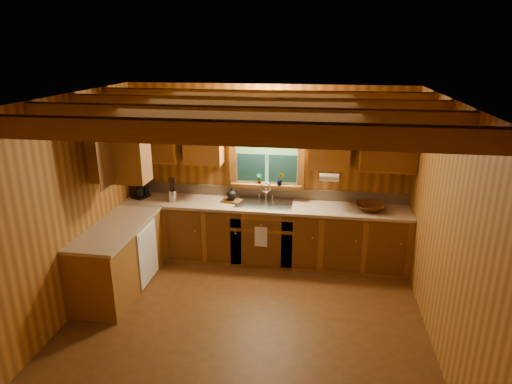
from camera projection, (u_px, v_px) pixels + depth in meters
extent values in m
plane|color=#593515|center=(246.00, 320.00, 5.24)|extent=(4.20, 4.20, 0.00)
plane|color=brown|center=(244.00, 99.00, 4.42)|extent=(4.20, 4.20, 0.00)
plane|color=brown|center=(267.00, 172.00, 6.61)|extent=(4.20, 0.00, 4.20)
plane|color=brown|center=(197.00, 321.00, 3.05)|extent=(4.20, 0.00, 4.20)
plane|color=brown|center=(69.00, 209.00, 5.13)|extent=(0.00, 3.80, 3.80)
plane|color=brown|center=(445.00, 231.00, 4.53)|extent=(0.00, 3.80, 3.80)
cube|color=brown|center=(216.00, 132.00, 3.33)|extent=(4.20, 0.14, 0.18)
cube|color=brown|center=(236.00, 116.00, 4.08)|extent=(4.20, 0.14, 0.18)
cube|color=brown|center=(250.00, 105.00, 4.83)|extent=(4.20, 0.14, 0.18)
cube|color=brown|center=(261.00, 97.00, 5.57)|extent=(4.20, 0.14, 0.18)
cube|color=brown|center=(264.00, 233.00, 6.60)|extent=(4.20, 0.62, 0.86)
cube|color=brown|center=(119.00, 259.00, 5.81)|extent=(0.62, 1.60, 0.86)
cube|color=tan|center=(264.00, 205.00, 6.45)|extent=(4.20, 0.66, 0.04)
cube|color=tan|center=(116.00, 228.00, 5.67)|extent=(0.64, 1.60, 0.04)
cube|color=tan|center=(267.00, 193.00, 6.70)|extent=(4.20, 0.02, 0.16)
cube|color=white|center=(148.00, 254.00, 5.95)|extent=(0.02, 0.60, 0.80)
cube|color=brown|center=(153.00, 136.00, 6.52)|extent=(0.78, 0.34, 0.78)
cube|color=brown|center=(204.00, 137.00, 6.41)|extent=(0.55, 0.34, 0.78)
cube|color=brown|center=(331.00, 141.00, 6.15)|extent=(0.55, 0.34, 0.78)
cube|color=brown|center=(388.00, 143.00, 6.03)|extent=(0.78, 0.34, 0.78)
cube|color=brown|center=(105.00, 151.00, 5.57)|extent=(0.34, 1.10, 0.78)
cube|color=brown|center=(267.00, 127.00, 6.35)|extent=(1.12, 0.08, 0.10)
cube|color=brown|center=(267.00, 186.00, 6.64)|extent=(1.12, 0.08, 0.10)
cube|color=brown|center=(233.00, 156.00, 6.57)|extent=(0.10, 0.08, 0.80)
cube|color=brown|center=(301.00, 158.00, 6.42)|extent=(0.10, 0.08, 0.80)
cube|color=#417531|center=(267.00, 156.00, 6.53)|extent=(0.92, 0.01, 0.80)
cube|color=#123234|center=(251.00, 167.00, 6.59)|extent=(0.42, 0.02, 0.42)
cube|color=#123234|center=(283.00, 169.00, 6.52)|extent=(0.42, 0.02, 0.42)
cylinder|color=black|center=(267.00, 155.00, 6.50)|extent=(0.92, 0.01, 0.01)
cube|color=brown|center=(266.00, 185.00, 6.59)|extent=(1.06, 0.14, 0.04)
cylinder|color=black|center=(267.00, 111.00, 6.28)|extent=(0.08, 0.03, 0.08)
cylinder|color=black|center=(260.00, 111.00, 6.23)|extent=(0.09, 0.17, 0.08)
cylinder|color=black|center=(274.00, 111.00, 6.21)|extent=(0.09, 0.17, 0.08)
sphere|color=#FFE0A5|center=(255.00, 116.00, 6.21)|extent=(0.13, 0.13, 0.13)
sphere|color=#FFE0A5|center=(277.00, 117.00, 6.16)|extent=(0.13, 0.13, 0.13)
cylinder|color=white|center=(329.00, 177.00, 6.11)|extent=(0.27, 0.11, 0.11)
cube|color=white|center=(261.00, 237.00, 6.26)|extent=(0.18, 0.01, 0.30)
cube|color=silver|center=(264.00, 204.00, 6.45)|extent=(0.82, 0.48, 0.02)
cube|color=#262628|center=(252.00, 207.00, 6.50)|extent=(0.34, 0.40, 0.14)
cube|color=#262628|center=(277.00, 208.00, 6.45)|extent=(0.34, 0.40, 0.14)
cylinder|color=silver|center=(266.00, 193.00, 6.59)|extent=(0.04, 0.04, 0.22)
torus|color=silver|center=(265.00, 187.00, 6.50)|extent=(0.16, 0.02, 0.16)
cube|color=black|center=(141.00, 196.00, 6.73)|extent=(0.20, 0.24, 0.03)
cube|color=black|center=(142.00, 184.00, 6.75)|extent=(0.20, 0.09, 0.33)
cube|color=black|center=(139.00, 177.00, 6.61)|extent=(0.20, 0.22, 0.04)
cylinder|color=black|center=(140.00, 191.00, 6.67)|extent=(0.12, 0.12, 0.14)
cylinder|color=silver|center=(172.00, 196.00, 6.57)|extent=(0.13, 0.13, 0.16)
cylinder|color=black|center=(170.00, 185.00, 6.50)|extent=(0.03, 0.04, 0.24)
cylinder|color=black|center=(172.00, 185.00, 6.51)|extent=(0.01, 0.01, 0.24)
cylinder|color=black|center=(173.00, 185.00, 6.52)|extent=(0.03, 0.04, 0.24)
cylinder|color=black|center=(174.00, 185.00, 6.53)|extent=(0.05, 0.06, 0.23)
cube|color=#5E3614|center=(232.00, 201.00, 6.55)|extent=(0.32, 0.26, 0.03)
sphere|color=black|center=(231.00, 195.00, 6.52)|extent=(0.15, 0.15, 0.15)
cylinder|color=black|center=(231.00, 189.00, 6.49)|extent=(0.02, 0.02, 0.04)
imported|color=#48230C|center=(370.00, 207.00, 6.19)|extent=(0.43, 0.43, 0.10)
imported|color=#5E3614|center=(259.00, 179.00, 6.57)|extent=(0.09, 0.06, 0.16)
imported|color=#5E3614|center=(280.00, 179.00, 6.49)|extent=(0.11, 0.09, 0.20)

